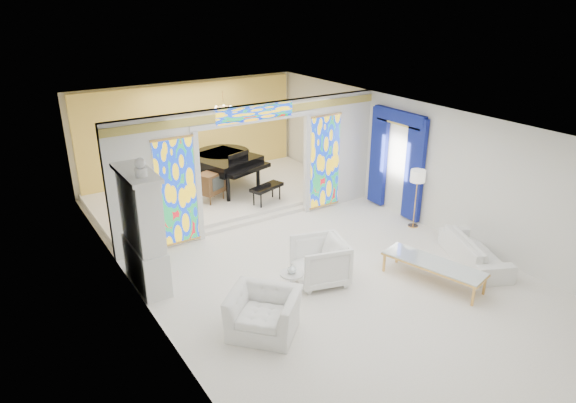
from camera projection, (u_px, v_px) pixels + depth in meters
floor at (300, 255)px, 11.33m from camera, size 12.00×12.00×0.00m
ceiling at (301, 121)px, 10.20m from camera, size 7.00×12.00×0.02m
wall_back at (190, 131)px, 15.44m from camera, size 7.00×0.02×3.00m
wall_left at (136, 230)px, 9.02m from camera, size 0.02×12.00×3.00m
wall_right at (420, 164)px, 12.51m from camera, size 0.02×12.00×3.00m
partition_wall at (254, 161)px, 12.26m from camera, size 7.00×0.22×3.00m
stained_glass_left at (176, 192)px, 11.30m from camera, size 0.90×0.04×2.40m
stained_glass_right at (325, 162)px, 13.33m from camera, size 0.90×0.04×2.40m
stained_glass_transom at (255, 113)px, 11.74m from camera, size 2.00×0.04×0.34m
alcove_platform at (219, 194)px, 14.50m from camera, size 6.80×3.80×0.18m
gold_curtain_back at (191, 132)px, 15.35m from camera, size 6.70×0.10×2.90m
chandelier at (223, 108)px, 13.59m from camera, size 0.48×0.48×0.30m
blue_drapes at (397, 154)px, 12.98m from camera, size 0.14×1.85×2.65m
china_cabinet at (143, 231)px, 9.75m from camera, size 0.56×1.46×2.72m
armchair_left at (264, 313)px, 8.64m from camera, size 1.51×1.52×0.74m
armchair_right at (320, 261)px, 10.13m from camera, size 1.22×1.20×0.91m
sofa at (475, 250)px, 10.91m from camera, size 1.55×2.14×0.58m
side_table at (292, 282)px, 9.57m from camera, size 0.53×0.53×0.56m
vase at (292, 269)px, 9.46m from camera, size 0.21×0.21×0.18m
coffee_table at (434, 264)px, 10.11m from camera, size 1.15×2.13×0.45m
floor_lamp at (418, 179)px, 12.25m from camera, size 0.45×0.45×1.47m
grand_piano at (225, 160)px, 14.52m from camera, size 2.16×3.28×1.18m
tv_console at (211, 183)px, 13.61m from camera, size 0.82×0.71×0.80m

